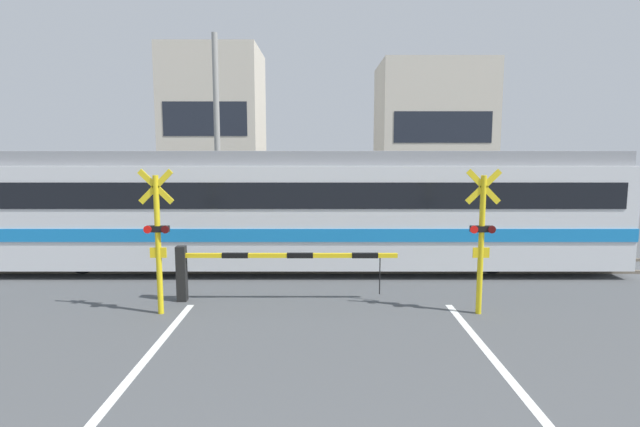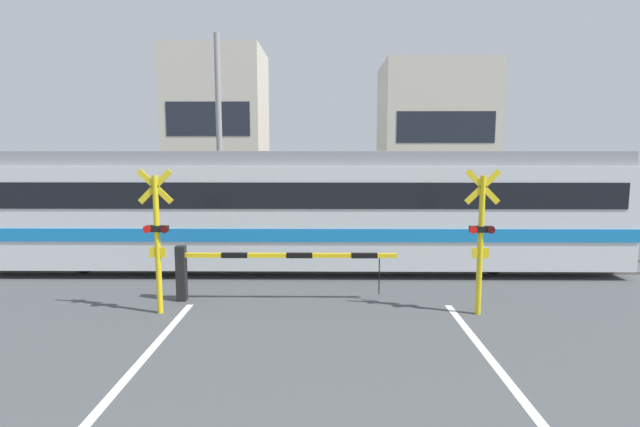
{
  "view_description": "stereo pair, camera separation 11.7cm",
  "coord_description": "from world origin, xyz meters",
  "px_view_note": "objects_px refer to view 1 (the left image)",
  "views": [
    {
      "loc": [
        0.01,
        -1.5,
        3.21
      ],
      "look_at": [
        0.0,
        11.0,
        1.6
      ],
      "focal_mm": 28.0,
      "sensor_mm": 36.0,
      "label": 1
    },
    {
      "loc": [
        0.12,
        -1.5,
        3.21
      ],
      "look_at": [
        0.0,
        11.0,
        1.6
      ],
      "focal_mm": 28.0,
      "sensor_mm": 36.0,
      "label": 2
    }
  ],
  "objects_px": {
    "commuter_train": "(289,206)",
    "pedestrian": "(334,205)",
    "crossing_signal_left": "(158,235)",
    "crossing_signal_right": "(482,235)",
    "crossing_barrier_far": "(369,222)",
    "crossing_barrier_near": "(242,264)"
  },
  "relations": [
    {
      "from": "commuter_train",
      "to": "pedestrian",
      "type": "bearing_deg",
      "value": 78.38
    },
    {
      "from": "crossing_signal_left",
      "to": "crossing_signal_right",
      "type": "distance_m",
      "value": 6.26
    },
    {
      "from": "crossing_barrier_far",
      "to": "commuter_train",
      "type": "bearing_deg",
      "value": -128.84
    },
    {
      "from": "commuter_train",
      "to": "crossing_barrier_far",
      "type": "xyz_separation_m",
      "value": [
        2.49,
        3.1,
        -0.9
      ]
    },
    {
      "from": "crossing_barrier_near",
      "to": "crossing_signal_left",
      "type": "relative_size",
      "value": 1.64
    },
    {
      "from": "crossing_barrier_far",
      "to": "crossing_signal_left",
      "type": "bearing_deg",
      "value": -124.26
    },
    {
      "from": "crossing_signal_left",
      "to": "pedestrian",
      "type": "height_order",
      "value": "crossing_signal_left"
    },
    {
      "from": "crossing_barrier_far",
      "to": "pedestrian",
      "type": "relative_size",
      "value": 2.85
    },
    {
      "from": "crossing_barrier_near",
      "to": "pedestrian",
      "type": "relative_size",
      "value": 2.85
    },
    {
      "from": "pedestrian",
      "to": "crossing_signal_right",
      "type": "bearing_deg",
      "value": -76.67
    },
    {
      "from": "pedestrian",
      "to": "commuter_train",
      "type": "bearing_deg",
      "value": -101.62
    },
    {
      "from": "crossing_barrier_far",
      "to": "crossing_signal_right",
      "type": "relative_size",
      "value": 1.64
    },
    {
      "from": "crossing_barrier_near",
      "to": "crossing_barrier_far",
      "type": "relative_size",
      "value": 1.0
    },
    {
      "from": "crossing_signal_right",
      "to": "pedestrian",
      "type": "bearing_deg",
      "value": 103.33
    },
    {
      "from": "crossing_barrier_far",
      "to": "crossing_signal_right",
      "type": "bearing_deg",
      "value": -78.12
    },
    {
      "from": "crossing_barrier_near",
      "to": "crossing_barrier_far",
      "type": "distance_m",
      "value": 7.02
    },
    {
      "from": "commuter_train",
      "to": "crossing_barrier_near",
      "type": "height_order",
      "value": "commuter_train"
    },
    {
      "from": "crossing_barrier_near",
      "to": "crossing_signal_right",
      "type": "distance_m",
      "value": 4.91
    },
    {
      "from": "crossing_signal_right",
      "to": "crossing_barrier_near",
      "type": "bearing_deg",
      "value": 170.17
    },
    {
      "from": "commuter_train",
      "to": "crossing_signal_left",
      "type": "distance_m",
      "value": 4.54
    },
    {
      "from": "crossing_signal_left",
      "to": "pedestrian",
      "type": "bearing_deg",
      "value": 71.08
    },
    {
      "from": "crossing_barrier_near",
      "to": "commuter_train",
      "type": "bearing_deg",
      "value": 75.33
    }
  ]
}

